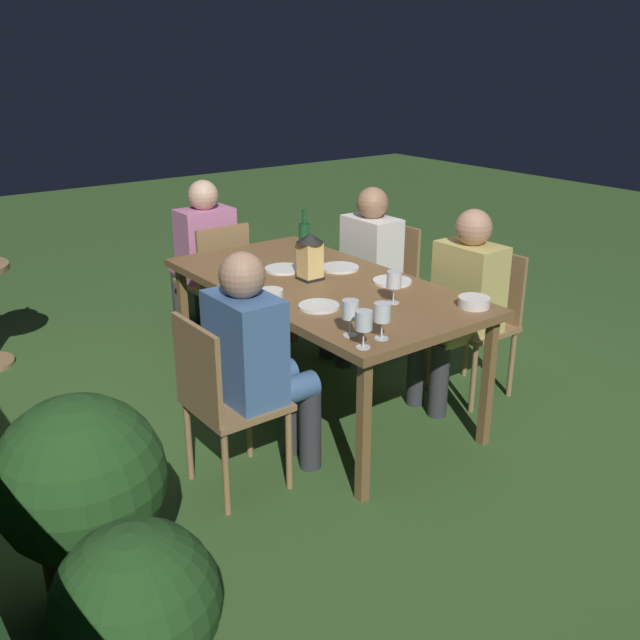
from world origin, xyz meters
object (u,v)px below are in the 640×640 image
at_px(person_in_cream, 364,265).
at_px(lantern_centerpiece, 310,254).
at_px(chair_side_left_a, 481,316).
at_px(chair_side_right_a, 222,397).
at_px(bowl_bread, 474,302).
at_px(wine_glass_c, 364,322).
at_px(chair_head_far, 217,277).
at_px(person_in_pink, 202,251).
at_px(plate_c, 284,269).
at_px(green_bottle_on_table, 304,238).
at_px(wine_glass_b, 394,281).
at_px(wine_glass_a, 382,314).
at_px(potted_plant_by_hedge, 139,622).
at_px(plate_a, 392,281).
at_px(potted_plant_corner, 82,490).
at_px(bowl_olives, 271,293).
at_px(person_in_mustard, 461,298).
at_px(chair_side_left_b, 385,281).
at_px(wine_glass_d, 350,311).
at_px(person_in_blue, 257,357).
at_px(dining_table, 320,291).
at_px(plate_b, 340,268).

distance_m(person_in_cream, lantern_centerpiece, 0.83).
xyz_separation_m(chair_side_left_a, lantern_centerpiece, (0.51, 0.90, 0.42)).
bearing_deg(chair_side_right_a, bowl_bread, -106.22).
bearing_deg(wine_glass_c, chair_head_far, -11.32).
distance_m(person_in_pink, plate_c, 1.10).
xyz_separation_m(green_bottle_on_table, wine_glass_b, (-1.02, 0.18, 0.01)).
height_order(wine_glass_a, potted_plant_by_hedge, wine_glass_a).
bearing_deg(plate_a, potted_plant_corner, 104.95).
relative_size(person_in_pink, plate_c, 5.11).
xyz_separation_m(wine_glass_c, bowl_bread, (0.07, -0.79, -0.09)).
bearing_deg(bowl_olives, person_in_mustard, -109.86).
bearing_deg(chair_side_left_b, wine_glass_d, 132.50).
xyz_separation_m(person_in_blue, wine_glass_b, (-0.08, -0.78, 0.24)).
height_order(chair_side_left_a, bowl_bread, chair_side_left_a).
bearing_deg(person_in_mustard, chair_side_right_a, 90.00).
bearing_deg(plate_c, plate_a, -148.09).
height_order(wine_glass_c, bowl_bread, wine_glass_c).
xyz_separation_m(wine_glass_a, bowl_bread, (0.04, -0.65, -0.09)).
bearing_deg(chair_side_right_a, person_in_pink, -25.76).
xyz_separation_m(person_in_pink, potted_plant_by_hedge, (-2.85, 1.73, -0.19)).
bearing_deg(lantern_centerpiece, person_in_mustard, -125.70).
bearing_deg(bowl_olives, chair_head_far, -16.12).
xyz_separation_m(person_in_mustard, wine_glass_b, (-0.08, 0.60, 0.24)).
xyz_separation_m(person_in_blue, wine_glass_d, (-0.29, -0.32, 0.24)).
relative_size(chair_side_left_b, bowl_olives, 6.50).
distance_m(plate_a, plate_c, 0.66).
bearing_deg(person_in_mustard, chair_side_left_b, -12.78).
relative_size(dining_table, bowl_bread, 11.98).
height_order(green_bottle_on_table, wine_glass_c, green_bottle_on_table).
xyz_separation_m(person_in_cream, chair_head_far, (0.78, 0.69, -0.15)).
bearing_deg(person_in_blue, bowl_bread, -109.01).
bearing_deg(potted_plant_corner, wine_glass_d, -87.47).
height_order(chair_side_left_a, wine_glass_a, wine_glass_a).
bearing_deg(chair_head_far, person_in_blue, 157.18).
height_order(person_in_cream, potted_plant_by_hedge, person_in_cream).
height_order(chair_side_right_a, plate_b, chair_side_right_a).
bearing_deg(wine_glass_b, wine_glass_c, 125.22).
bearing_deg(plate_c, wine_glass_d, 161.84).
relative_size(bowl_olives, potted_plant_by_hedge, 0.18).
bearing_deg(wine_glass_a, chair_side_right_a, 56.15).
xyz_separation_m(wine_glass_c, plate_b, (1.00, -0.66, -0.11)).
distance_m(chair_side_left_b, potted_plant_by_hedge, 3.22).
height_order(chair_side_left_b, person_in_pink, person_in_pink).
xyz_separation_m(person_in_mustard, person_in_pink, (1.83, 0.69, 0.00)).
bearing_deg(wine_glass_c, plate_b, -33.55).
distance_m(lantern_centerpiece, bowl_bread, 0.96).
bearing_deg(chair_side_right_a, chair_head_far, -28.38).
bearing_deg(person_in_mustard, plate_c, 44.18).
distance_m(lantern_centerpiece, wine_glass_c, 1.02).
distance_m(person_in_blue, green_bottle_on_table, 1.36).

